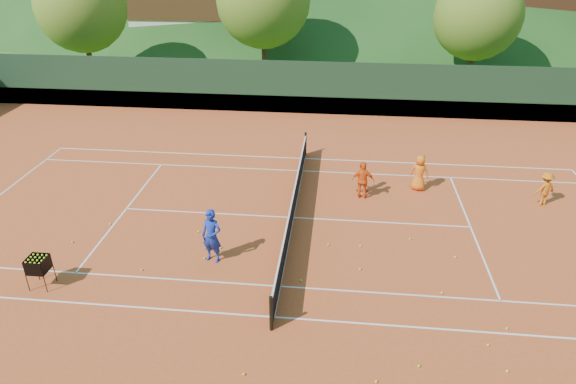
# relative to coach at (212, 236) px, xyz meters

# --- Properties ---
(ground) EXTENTS (400.00, 400.00, 0.00)m
(ground) POSITION_rel_coach_xyz_m (2.29, 2.98, -0.93)
(ground) COLOR #30551A
(ground) RESTS_ON ground
(clay_court) EXTENTS (40.00, 24.00, 0.02)m
(clay_court) POSITION_rel_coach_xyz_m (2.29, 2.98, -0.92)
(clay_court) COLOR #B8461D
(clay_court) RESTS_ON ground
(coach) EXTENTS (0.75, 0.58, 1.82)m
(coach) POSITION_rel_coach_xyz_m (0.00, 0.00, 0.00)
(coach) COLOR #172C97
(coach) RESTS_ON clay_court
(student_a) EXTENTS (0.66, 0.53, 1.28)m
(student_a) POSITION_rel_coach_xyz_m (4.81, 5.40, -0.27)
(student_a) COLOR #CD4912
(student_a) RESTS_ON clay_court
(student_b) EXTENTS (0.92, 0.47, 1.51)m
(student_b) POSITION_rel_coach_xyz_m (4.86, 4.84, -0.15)
(student_b) COLOR #FE5E16
(student_b) RESTS_ON clay_court
(student_c) EXTENTS (0.84, 0.66, 1.51)m
(student_c) POSITION_rel_coach_xyz_m (7.14, 5.81, -0.15)
(student_c) COLOR orange
(student_c) RESTS_ON clay_court
(student_d) EXTENTS (1.00, 0.79, 1.36)m
(student_d) POSITION_rel_coach_xyz_m (11.76, 5.02, -0.23)
(student_d) COLOR orange
(student_d) RESTS_ON clay_court
(tennis_ball_0) EXTENTS (0.07, 0.07, 0.07)m
(tennis_ball_0) POSITION_rel_coach_xyz_m (4.70, -0.05, -0.87)
(tennis_ball_0) COLOR #C8F629
(tennis_ball_0) RESTS_ON clay_court
(tennis_ball_1) EXTENTS (0.07, 0.07, 0.07)m
(tennis_ball_1) POSITION_rel_coach_xyz_m (-0.31, 0.01, -0.87)
(tennis_ball_1) COLOR #C8F629
(tennis_ball_1) RESTS_ON clay_court
(tennis_ball_3) EXTENTS (0.07, 0.07, 0.07)m
(tennis_ball_3) POSITION_rel_coach_xyz_m (-2.10, -0.81, -0.87)
(tennis_ball_3) COLOR #C8F629
(tennis_ball_3) RESTS_ON clay_court
(tennis_ball_4) EXTENTS (0.07, 0.07, 0.07)m
(tennis_ball_4) POSITION_rel_coach_xyz_m (7.06, -0.99, -0.87)
(tennis_ball_4) COLOR #C8F629
(tennis_ball_4) RESTS_ON clay_court
(tennis_ball_5) EXTENTS (0.07, 0.07, 0.07)m
(tennis_ball_5) POSITION_rel_coach_xyz_m (7.90, -3.01, -0.87)
(tennis_ball_5) COLOR #C8F629
(tennis_ball_5) RESTS_ON clay_court
(tennis_ball_6) EXTENTS (0.07, 0.07, 0.07)m
(tennis_ball_6) POSITION_rel_coach_xyz_m (4.99, -4.52, -0.87)
(tennis_ball_6) COLOR #C8F629
(tennis_ball_6) RESTS_ON clay_court
(tennis_ball_8) EXTENTS (0.07, 0.07, 0.07)m
(tennis_ball_8) POSITION_rel_coach_xyz_m (2.90, -0.83, -0.87)
(tennis_ball_8) COLOR #C8F629
(tennis_ball_8) RESTS_ON clay_court
(tennis_ball_9) EXTENTS (0.07, 0.07, 0.07)m
(tennis_ball_9) POSITION_rel_coach_xyz_m (3.65, 1.25, -0.87)
(tennis_ball_9) COLOR #C8F629
(tennis_ball_9) RESTS_ON clay_court
(tennis_ball_10) EXTENTS (0.07, 0.07, 0.07)m
(tennis_ball_10) POSITION_rel_coach_xyz_m (0.08, 0.68, -0.87)
(tennis_ball_10) COLOR #C8F629
(tennis_ball_10) RESTS_ON clay_court
(tennis_ball_11) EXTENTS (0.07, 0.07, 0.07)m
(tennis_ball_11) POSITION_rel_coach_xyz_m (6.05, -3.92, -0.87)
(tennis_ball_11) COLOR #C8F629
(tennis_ball_11) RESTS_ON clay_court
(tennis_ball_12) EXTENTS (0.07, 0.07, 0.07)m
(tennis_ball_12) POSITION_rel_coach_xyz_m (4.74, 1.27, -0.87)
(tennis_ball_12) COLOR #C8F629
(tennis_ball_12) RESTS_ON clay_court
(tennis_ball_13) EXTENTS (0.07, 0.07, 0.07)m
(tennis_ball_13) POSITION_rel_coach_xyz_m (-0.92, 1.60, -0.87)
(tennis_ball_13) COLOR #C8F629
(tennis_ball_13) RESTS_ON clay_court
(tennis_ball_14) EXTENTS (0.07, 0.07, 0.07)m
(tennis_ball_14) POSITION_rel_coach_xyz_m (-4.23, 1.77, -0.87)
(tennis_ball_14) COLOR #C8F629
(tennis_ball_14) RESTS_ON clay_court
(tennis_ball_15) EXTENTS (0.07, 0.07, 0.07)m
(tennis_ball_15) POSITION_rel_coach_xyz_m (7.78, 0.94, -0.87)
(tennis_ball_15) COLOR #C8F629
(tennis_ball_15) RESTS_ON clay_court
(tennis_ball_16) EXTENTS (0.07, 0.07, 0.07)m
(tennis_ball_16) POSITION_rel_coach_xyz_m (8.55, -2.33, -0.87)
(tennis_ball_16) COLOR #C8F629
(tennis_ball_16) RESTS_ON clay_court
(tennis_ball_17) EXTENTS (0.07, 0.07, 0.07)m
(tennis_ball_17) POSITION_rel_coach_xyz_m (8.15, -3.87, -0.87)
(tennis_ball_17) COLOR #C8F629
(tennis_ball_17) RESTS_ON clay_court
(tennis_ball_18) EXTENTS (0.07, 0.07, 0.07)m
(tennis_ball_18) POSITION_rel_coach_xyz_m (1.84, -4.64, -0.87)
(tennis_ball_18) COLOR #C8F629
(tennis_ball_18) RESTS_ON clay_court
(tennis_ball_19) EXTENTS (0.07, 0.07, 0.07)m
(tennis_ball_19) POSITION_rel_coach_xyz_m (2.24, -0.26, -0.87)
(tennis_ball_19) COLOR #C8F629
(tennis_ball_19) RESTS_ON clay_court
(tennis_ball_20) EXTENTS (0.07, 0.07, 0.07)m
(tennis_ball_20) POSITION_rel_coach_xyz_m (-5.02, 0.49, -0.87)
(tennis_ball_20) COLOR #C8F629
(tennis_ball_20) RESTS_ON clay_court
(tennis_ball_21) EXTENTS (0.07, 0.07, 0.07)m
(tennis_ball_21) POSITION_rel_coach_xyz_m (6.44, 1.89, -0.87)
(tennis_ball_21) COLOR #C8F629
(tennis_ball_21) RESTS_ON clay_court
(court_lines) EXTENTS (23.83, 11.03, 0.00)m
(court_lines) POSITION_rel_coach_xyz_m (2.29, 2.98, -0.91)
(court_lines) COLOR silver
(court_lines) RESTS_ON clay_court
(tennis_net) EXTENTS (0.10, 12.07, 1.10)m
(tennis_net) POSITION_rel_coach_xyz_m (2.29, 2.98, -0.41)
(tennis_net) COLOR black
(tennis_net) RESTS_ON clay_court
(perimeter_fence) EXTENTS (40.40, 24.24, 3.00)m
(perimeter_fence) POSITION_rel_coach_xyz_m (2.29, 2.98, 0.34)
(perimeter_fence) COLOR black
(perimeter_fence) RESTS_ON clay_court
(ball_hopper) EXTENTS (0.57, 0.57, 1.00)m
(ball_hopper) POSITION_rel_coach_xyz_m (-4.77, -1.85, -0.16)
(ball_hopper) COLOR black
(ball_hopper) RESTS_ON clay_court
(tree_a) EXTENTS (6.00, 6.00, 7.88)m
(tree_a) POSITION_rel_coach_xyz_m (-13.71, 20.98, 3.94)
(tree_a) COLOR #41281A
(tree_a) RESTS_ON ground
(tree_b) EXTENTS (6.40, 6.40, 8.40)m
(tree_b) POSITION_rel_coach_xyz_m (-1.71, 22.98, 4.27)
(tree_b) COLOR #41281A
(tree_b) RESTS_ON ground
(tree_c) EXTENTS (5.60, 5.60, 7.35)m
(tree_c) POSITION_rel_coach_xyz_m (12.29, 21.98, 3.62)
(tree_c) COLOR #3E2519
(tree_c) RESTS_ON ground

